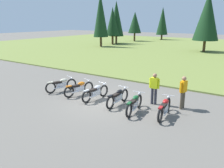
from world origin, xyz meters
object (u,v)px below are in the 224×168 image
Objects in this scene: motorcycle_british_green at (134,104)px; rider_checking_bike at (183,91)px; rider_with_back_turned at (154,87)px; motorcycle_black at (118,97)px; motorcycle_orange at (79,88)px; motorcycle_cream at (61,85)px; motorcycle_silver at (96,92)px; motorcycle_red at (165,108)px.

rider_checking_bike is (1.75, 1.76, 0.51)m from motorcycle_british_green.
rider_with_back_turned is at bearing 79.18° from motorcycle_british_green.
motorcycle_black and motorcycle_british_green have the same top height.
rider_with_back_turned is (4.28, 1.06, 0.51)m from motorcycle_orange.
motorcycle_cream is at bearing -169.05° from rider_with_back_turned.
rider_with_back_turned reaches higher than motorcycle_silver.
rider_with_back_turned is at bearing 131.31° from motorcycle_red.
rider_with_back_turned is (-1.10, 1.26, 0.51)m from motorcycle_red.
motorcycle_british_green is 2.53m from rider_checking_bike.
rider_with_back_turned is 1.00× the size of rider_checking_bike.
motorcycle_black is 1.01× the size of motorcycle_british_green.
motorcycle_black is 2.59m from motorcycle_red.
motorcycle_orange is 0.99× the size of motorcycle_black.
rider_checking_bike reaches higher than motorcycle_cream.
motorcycle_red is 1.75m from rider_with_back_turned.
motorcycle_silver and motorcycle_black have the same top height.
rider_checking_bike is (1.46, 0.20, 0.00)m from rider_with_back_turned.
rider_with_back_turned is (0.30, 1.56, 0.51)m from motorcycle_british_green.
motorcycle_silver is 1.01× the size of motorcycle_british_green.
rider_with_back_turned is at bearing 13.94° from motorcycle_orange.
motorcycle_cream is 4.23m from motorcycle_black.
rider_checking_bike is at bearing 7.72° from rider_with_back_turned.
rider_checking_bike reaches higher than motorcycle_british_green.
motorcycle_silver is at bearing 171.32° from motorcycle_british_green.
motorcycle_silver is 3.24m from rider_with_back_turned.
rider_with_back_turned is 1.47m from rider_checking_bike.
motorcycle_british_green is 1.25× the size of rider_with_back_turned.
motorcycle_cream is 0.97× the size of motorcycle_silver.
rider_with_back_turned reaches higher than motorcycle_black.
rider_with_back_turned is at bearing 21.04° from motorcycle_silver.
motorcycle_cream and motorcycle_black have the same top height.
rider_checking_bike reaches higher than motorcycle_silver.
motorcycle_silver is (2.74, -0.04, 0.00)m from motorcycle_cream.
rider_checking_bike is (5.74, 1.26, 0.51)m from motorcycle_orange.
motorcycle_red is at bearing -1.51° from motorcycle_silver.
motorcycle_red is at bearing -48.69° from rider_with_back_turned.
motorcycle_cream is 7.31m from rider_checking_bike.
rider_checking_bike is at bearing 76.36° from motorcycle_red.
rider_checking_bike is at bearing 45.02° from motorcycle_british_green.
motorcycle_cream is 2.74m from motorcycle_silver.
motorcycle_black is 3.29m from rider_checking_bike.
rider_checking_bike is (0.35, 1.45, 0.51)m from motorcycle_red.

